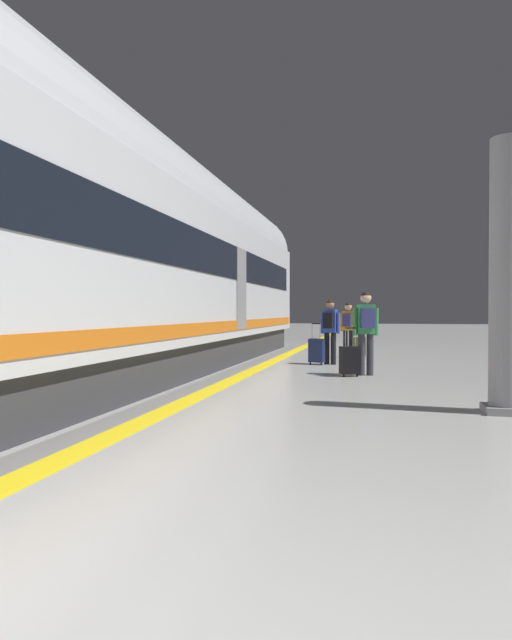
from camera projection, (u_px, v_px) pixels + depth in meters
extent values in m
cube|color=yellow|center=(234.00, 379.00, 10.63)|extent=(0.36, 80.00, 0.01)
cube|color=slate|center=(219.00, 379.00, 10.69)|extent=(0.55, 80.00, 0.01)
cube|color=#38383D|center=(42.00, 379.00, 7.93)|extent=(2.67, 25.98, 0.70)
cube|color=silver|center=(41.00, 256.00, 7.91)|extent=(2.90, 27.06, 2.90)
cylinder|color=silver|center=(40.00, 160.00, 7.88)|extent=(2.84, 26.52, 2.84)
cube|color=black|center=(41.00, 232.00, 7.90)|extent=(2.93, 25.43, 0.80)
cube|color=orange|center=(41.00, 334.00, 7.92)|extent=(2.94, 26.52, 0.24)
cone|color=silver|center=(260.00, 298.00, 22.36)|extent=(2.75, 2.60, 2.75)
cube|color=gray|center=(242.00, 289.00, 13.52)|extent=(0.02, 0.90, 2.00)
cylinder|color=black|center=(327.00, 348.00, 13.69)|extent=(0.13, 0.13, 0.81)
cylinder|color=black|center=(333.00, 348.00, 13.61)|extent=(0.13, 0.13, 0.81)
cube|color=blue|center=(330.00, 321.00, 13.64)|extent=(0.36, 0.26, 0.58)
cylinder|color=blue|center=(322.00, 323.00, 13.75)|extent=(0.09, 0.09, 0.54)
cylinder|color=blue|center=(338.00, 323.00, 13.56)|extent=(0.09, 0.09, 0.54)
sphere|color=#A37556|center=(330.00, 305.00, 13.64)|extent=(0.21, 0.21, 0.21)
sphere|color=black|center=(330.00, 304.00, 13.63)|extent=(0.19, 0.19, 0.19)
cube|color=black|center=(328.00, 320.00, 13.51)|extent=(0.27, 0.19, 0.38)
cube|color=#19234C|center=(317.00, 350.00, 13.58)|extent=(0.42, 0.31, 0.59)
cube|color=#19234C|center=(318.00, 353.00, 13.69)|extent=(0.31, 0.10, 0.32)
cylinder|color=black|center=(310.00, 363.00, 13.59)|extent=(0.03, 0.06, 0.06)
cylinder|color=black|center=(321.00, 364.00, 13.46)|extent=(0.03, 0.06, 0.06)
cylinder|color=gray|center=(312.00, 331.00, 13.57)|extent=(0.02, 0.02, 0.38)
cylinder|color=gray|center=(320.00, 331.00, 13.48)|extent=(0.02, 0.02, 0.38)
cube|color=black|center=(316.00, 324.00, 13.52)|extent=(0.22, 0.08, 0.02)
cylinder|color=#383842|center=(361.00, 355.00, 11.30)|extent=(0.14, 0.14, 0.86)
cylinder|color=#383842|center=(370.00, 355.00, 11.32)|extent=(0.14, 0.14, 0.86)
cube|color=#338C4C|center=(366.00, 319.00, 11.30)|extent=(0.39, 0.30, 0.62)
cylinder|color=#338C4C|center=(355.00, 322.00, 11.30)|extent=(0.09, 0.09, 0.58)
cylinder|color=#338C4C|center=(376.00, 322.00, 11.32)|extent=(0.09, 0.09, 0.58)
sphere|color=beige|center=(366.00, 298.00, 11.29)|extent=(0.23, 0.23, 0.23)
sphere|color=black|center=(366.00, 297.00, 11.29)|extent=(0.21, 0.21, 0.21)
cube|color=navy|center=(368.00, 318.00, 11.14)|extent=(0.30, 0.21, 0.41)
cube|color=black|center=(349.00, 360.00, 11.10)|extent=(0.44, 0.35, 0.56)
cube|color=black|center=(347.00, 363.00, 11.21)|extent=(0.29, 0.14, 0.31)
cylinder|color=black|center=(344.00, 376.00, 11.01)|extent=(0.04, 0.06, 0.06)
cylinder|color=black|center=(357.00, 375.00, 11.06)|extent=(0.04, 0.06, 0.06)
cylinder|color=gray|center=(345.00, 337.00, 11.02)|extent=(0.02, 0.02, 0.38)
cylinder|color=gray|center=(355.00, 337.00, 11.05)|extent=(0.02, 0.02, 0.38)
cube|color=black|center=(350.00, 328.00, 11.03)|extent=(0.21, 0.11, 0.02)
cylinder|color=black|center=(345.00, 344.00, 15.78)|extent=(0.13, 0.13, 0.79)
cylinder|color=black|center=(351.00, 344.00, 15.71)|extent=(0.13, 0.13, 0.79)
cube|color=orange|center=(348.00, 321.00, 15.73)|extent=(0.35, 0.25, 0.56)
cylinder|color=orange|center=(341.00, 322.00, 15.83)|extent=(0.08, 0.08, 0.52)
cylinder|color=orange|center=(355.00, 322.00, 15.65)|extent=(0.08, 0.08, 0.52)
sphere|color=tan|center=(348.00, 307.00, 15.73)|extent=(0.21, 0.21, 0.21)
sphere|color=black|center=(348.00, 306.00, 15.73)|extent=(0.19, 0.19, 0.19)
cube|color=navy|center=(347.00, 320.00, 15.61)|extent=(0.27, 0.18, 0.37)
cube|color=#596038|center=(359.00, 346.00, 15.52)|extent=(0.39, 0.23, 0.54)
cube|color=#596038|center=(359.00, 349.00, 15.63)|extent=(0.31, 0.02, 0.30)
cylinder|color=black|center=(354.00, 357.00, 15.49)|extent=(0.02, 0.06, 0.06)
cylinder|color=black|center=(364.00, 357.00, 15.42)|extent=(0.02, 0.06, 0.06)
cylinder|color=gray|center=(355.00, 330.00, 15.48)|extent=(0.02, 0.02, 0.38)
cylinder|color=gray|center=(363.00, 331.00, 15.43)|extent=(0.02, 0.02, 0.38)
cube|color=black|center=(359.00, 324.00, 15.45)|extent=(0.22, 0.03, 0.02)
cylinder|color=gray|center=(507.00, 276.00, 7.08)|extent=(0.44, 0.44, 3.60)
cube|color=gray|center=(506.00, 409.00, 7.11)|extent=(0.56, 0.56, 0.10)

